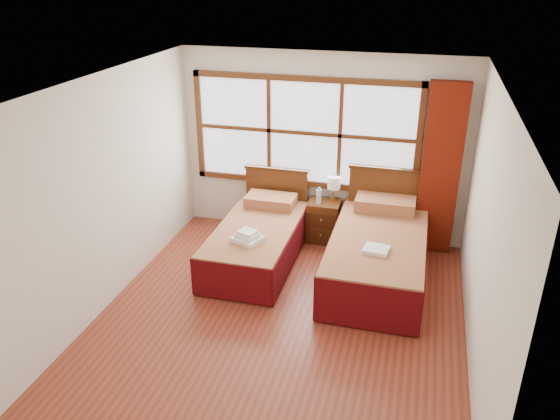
# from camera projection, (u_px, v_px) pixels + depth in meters

# --- Properties ---
(floor) EXTENTS (4.50, 4.50, 0.00)m
(floor) POSITION_uv_depth(u_px,v_px,m) (280.00, 318.00, 6.12)
(floor) COLOR brown
(floor) RESTS_ON ground
(ceiling) EXTENTS (4.50, 4.50, 0.00)m
(ceiling) POSITION_uv_depth(u_px,v_px,m) (280.00, 85.00, 5.04)
(ceiling) COLOR white
(ceiling) RESTS_ON wall_back
(wall_back) EXTENTS (4.00, 0.00, 4.00)m
(wall_back) POSITION_uv_depth(u_px,v_px,m) (322.00, 147.00, 7.55)
(wall_back) COLOR silver
(wall_back) RESTS_ON floor
(wall_left) EXTENTS (0.00, 4.50, 4.50)m
(wall_left) POSITION_uv_depth(u_px,v_px,m) (106.00, 193.00, 6.05)
(wall_left) COLOR silver
(wall_left) RESTS_ON floor
(wall_right) EXTENTS (0.00, 4.50, 4.50)m
(wall_right) POSITION_uv_depth(u_px,v_px,m) (486.00, 236.00, 5.10)
(wall_right) COLOR silver
(wall_right) RESTS_ON floor
(window) EXTENTS (3.16, 0.06, 1.56)m
(window) POSITION_uv_depth(u_px,v_px,m) (304.00, 133.00, 7.50)
(window) COLOR white
(window) RESTS_ON wall_back
(curtain) EXTENTS (0.50, 0.16, 2.30)m
(curtain) POSITION_uv_depth(u_px,v_px,m) (440.00, 170.00, 7.11)
(curtain) COLOR maroon
(curtain) RESTS_ON wall_back
(bed_left) EXTENTS (1.01, 2.03, 0.98)m
(bed_left) POSITION_uv_depth(u_px,v_px,m) (258.00, 240.00, 7.19)
(bed_left) COLOR #43230E
(bed_left) RESTS_ON floor
(bed_right) EXTENTS (1.15, 2.24, 1.12)m
(bed_right) POSITION_uv_depth(u_px,v_px,m) (378.00, 252.00, 6.80)
(bed_right) COLOR #43230E
(bed_right) RESTS_ON floor
(nightstand) EXTENTS (0.44, 0.44, 0.59)m
(nightstand) POSITION_uv_depth(u_px,v_px,m) (324.00, 221.00, 7.72)
(nightstand) COLOR #532A12
(nightstand) RESTS_ON floor
(towels_left) EXTENTS (0.41, 0.39, 0.14)m
(towels_left) POSITION_uv_depth(u_px,v_px,m) (247.00, 237.00, 6.67)
(towels_left) COLOR white
(towels_left) RESTS_ON bed_left
(towels_right) EXTENTS (0.31, 0.28, 0.04)m
(towels_right) POSITION_uv_depth(u_px,v_px,m) (376.00, 250.00, 6.28)
(towels_right) COLOR white
(towels_right) RESTS_ON bed_right
(lamp) EXTENTS (0.18, 0.18, 0.34)m
(lamp) POSITION_uv_depth(u_px,v_px,m) (334.00, 183.00, 7.59)
(lamp) COLOR #B48E39
(lamp) RESTS_ON nightstand
(bottle_near) EXTENTS (0.06, 0.06, 0.23)m
(bottle_near) POSITION_uv_depth(u_px,v_px,m) (319.00, 197.00, 7.50)
(bottle_near) COLOR silver
(bottle_near) RESTS_ON nightstand
(bottle_far) EXTENTS (0.06, 0.06, 0.23)m
(bottle_far) POSITION_uv_depth(u_px,v_px,m) (319.00, 196.00, 7.52)
(bottle_far) COLOR silver
(bottle_far) RESTS_ON nightstand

